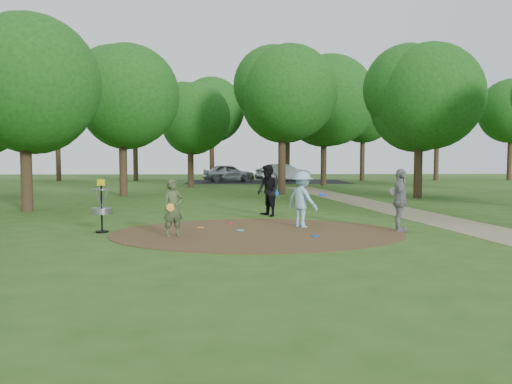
{
  "coord_description": "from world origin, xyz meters",
  "views": [
    {
      "loc": [
        -0.54,
        -14.18,
        2.18
      ],
      "look_at": [
        0.0,
        1.2,
        1.1
      ],
      "focal_mm": 35.0,
      "sensor_mm": 36.0,
      "label": 1
    }
  ],
  "objects": [
    {
      "name": "player_waiting_with_disc",
      "position": [
        4.18,
        0.15,
        0.92
      ],
      "size": [
        0.67,
        1.15,
        1.84
      ],
      "color": "gray",
      "rests_on": "ground"
    },
    {
      "name": "car_right",
      "position": [
        3.44,
        30.22,
        0.79
      ],
      "size": [
        5.07,
        3.34,
        1.58
      ],
      "primitive_type": "imported",
      "rotation": [
        0.0,
        0.0,
        1.96
      ],
      "color": "#A2A5A9",
      "rests_on": "ground"
    },
    {
      "name": "footpath",
      "position": [
        6.5,
        2.0,
        0.01
      ],
      "size": [
        7.55,
        39.89,
        0.01
      ],
      "primitive_type": "cube",
      "rotation": [
        0.0,
        0.0,
        0.14
      ],
      "color": "#8C7A5B",
      "rests_on": "ground"
    },
    {
      "name": "parking_lot",
      "position": [
        2.0,
        30.0,
        0.0
      ],
      "size": [
        14.0,
        8.0,
        0.01
      ],
      "primitive_type": "cube",
      "color": "black",
      "rests_on": "ground"
    },
    {
      "name": "disc_ground_blue",
      "position": [
        1.54,
        -0.79,
        0.03
      ],
      "size": [
        0.22,
        0.22,
        0.02
      ],
      "primitive_type": "cylinder",
      "color": "blue",
      "rests_on": "dirt_clearing"
    },
    {
      "name": "player_walking_with_disc",
      "position": [
        0.54,
        4.09,
        0.95
      ],
      "size": [
        1.07,
        1.16,
        1.91
      ],
      "color": "black",
      "rests_on": "ground"
    },
    {
      "name": "player_observer_with_disc",
      "position": [
        -2.32,
        -0.63,
        0.79
      ],
      "size": [
        0.69,
        0.62,
        1.58
      ],
      "color": "#445531",
      "rests_on": "ground"
    },
    {
      "name": "ground",
      "position": [
        0.0,
        0.0,
        0.0
      ],
      "size": [
        100.0,
        100.0,
        0.0
      ],
      "primitive_type": "plane",
      "color": "#2D5119",
      "rests_on": "ground"
    },
    {
      "name": "disc_ground_cyan",
      "position": [
        -0.48,
        0.39,
        0.03
      ],
      "size": [
        0.22,
        0.22,
        0.02
      ],
      "primitive_type": "cylinder",
      "color": "#18C5C1",
      "rests_on": "dirt_clearing"
    },
    {
      "name": "tree_ring",
      "position": [
        1.47,
        9.48,
        5.23
      ],
      "size": [
        36.53,
        46.1,
        9.72
      ],
      "color": "#332316",
      "rests_on": "ground"
    },
    {
      "name": "disc_golf_basket",
      "position": [
        -4.5,
        0.3,
        0.87
      ],
      "size": [
        0.63,
        0.63,
        1.54
      ],
      "color": "black",
      "rests_on": "ground"
    },
    {
      "name": "player_throwing_with_disc",
      "position": [
        1.44,
        1.13,
        0.87
      ],
      "size": [
        1.37,
        1.27,
        1.74
      ],
      "color": "#96CCE0",
      "rests_on": "ground"
    },
    {
      "name": "car_left",
      "position": [
        -1.41,
        30.23,
        0.78
      ],
      "size": [
        4.85,
        2.75,
        1.56
      ],
      "primitive_type": "imported",
      "rotation": [
        0.0,
        0.0,
        1.78
      ],
      "color": "#A4A5AB",
      "rests_on": "ground"
    },
    {
      "name": "disc_ground_orange",
      "position": [
        -1.7,
        1.0,
        0.03
      ],
      "size": [
        0.22,
        0.22,
        0.02
      ],
      "primitive_type": "cylinder",
      "color": "orange",
      "rests_on": "dirt_clearing"
    },
    {
      "name": "dirt_clearing",
      "position": [
        0.0,
        0.0,
        0.01
      ],
      "size": [
        8.4,
        8.4,
        0.02
      ],
      "primitive_type": "cylinder",
      "color": "#47301C",
      "rests_on": "ground"
    },
    {
      "name": "disc_ground_red",
      "position": [
        -0.81,
        1.91,
        0.03
      ],
      "size": [
        0.22,
        0.22,
        0.02
      ],
      "primitive_type": "cylinder",
      "color": "red",
      "rests_on": "dirt_clearing"
    }
  ]
}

